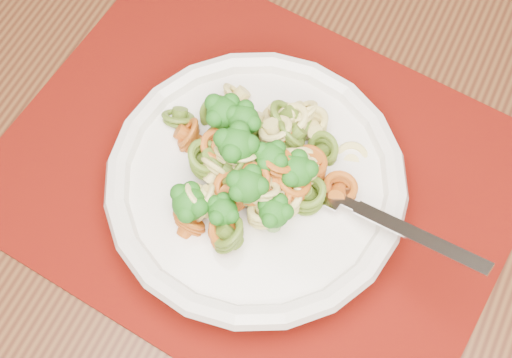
% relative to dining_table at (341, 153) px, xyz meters
% --- Properties ---
extents(dining_table, '(1.53, 1.00, 0.71)m').
position_rel_dining_table_xyz_m(dining_table, '(0.00, 0.00, 0.00)').
color(dining_table, '#573218').
rests_on(dining_table, ground).
extents(placemat, '(0.46, 0.37, 0.00)m').
position_rel_dining_table_xyz_m(placemat, '(-0.05, -0.10, 0.09)').
color(placemat, '#641104').
rests_on(placemat, dining_table).
extents(pasta_bowl, '(0.24, 0.24, 0.05)m').
position_rel_dining_table_xyz_m(pasta_bowl, '(-0.04, -0.12, 0.12)').
color(pasta_bowl, silver).
rests_on(pasta_bowl, placemat).
extents(pasta_broccoli_heap, '(0.21, 0.21, 0.06)m').
position_rel_dining_table_xyz_m(pasta_broccoli_heap, '(-0.04, -0.12, 0.13)').
color(pasta_broccoli_heap, '#EDD575').
rests_on(pasta_broccoli_heap, pasta_bowl).
extents(fork, '(0.18, 0.06, 0.08)m').
position_rel_dining_table_xyz_m(fork, '(0.02, -0.10, 0.13)').
color(fork, silver).
rests_on(fork, pasta_bowl).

